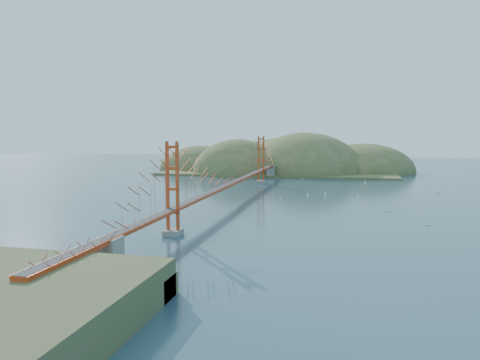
% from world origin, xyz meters
% --- Properties ---
extents(ground, '(320.00, 320.00, 0.00)m').
position_xyz_m(ground, '(0.00, 0.00, 0.00)').
color(ground, '#2C4659').
rests_on(ground, ground).
extents(bridge, '(2.20, 94.40, 12.00)m').
position_xyz_m(bridge, '(0.00, 0.18, 7.01)').
color(bridge, gray).
rests_on(bridge, ground).
extents(approach_viaduct, '(1.40, 12.00, 3.38)m').
position_xyz_m(approach_viaduct, '(0.00, -51.91, 2.55)').
color(approach_viaduct, red).
rests_on(approach_viaduct, ground).
extents(promontory, '(9.00, 6.00, 0.24)m').
position_xyz_m(promontory, '(0.00, -48.50, 0.12)').
color(promontory, '#59544C').
rests_on(promontory, ground).
extents(fort, '(3.70, 2.30, 1.75)m').
position_xyz_m(fort, '(0.40, -47.80, 0.67)').
color(fort, maroon).
rests_on(fort, ground).
extents(far_headlands, '(84.00, 58.00, 25.00)m').
position_xyz_m(far_headlands, '(2.21, 68.52, 0.00)').
color(far_headlands, olive).
rests_on(far_headlands, ground).
extents(sailboat_10, '(0.44, 0.50, 0.56)m').
position_xyz_m(sailboat_10, '(6.00, -35.69, 0.13)').
color(sailboat_10, white).
rests_on(sailboat_10, ground).
extents(sailboat_17, '(0.57, 0.51, 0.65)m').
position_xyz_m(sailboat_17, '(48.82, 36.69, 0.15)').
color(sailboat_17, white).
rests_on(sailboat_17, ground).
extents(sailboat_9, '(0.70, 0.70, 0.73)m').
position_xyz_m(sailboat_9, '(39.56, 20.71, 0.16)').
color(sailboat_9, white).
rests_on(sailboat_9, ground).
extents(sailboat_4, '(0.56, 0.56, 0.60)m').
position_xyz_m(sailboat_4, '(38.60, 23.89, 0.14)').
color(sailboat_4, white).
rests_on(sailboat_4, ground).
extents(sailboat_15, '(0.53, 0.59, 0.67)m').
position_xyz_m(sailboat_15, '(25.33, 36.50, 0.15)').
color(sailboat_15, white).
rests_on(sailboat_15, ground).
extents(sailboat_3, '(0.56, 0.49, 0.64)m').
position_xyz_m(sailboat_3, '(8.64, 4.17, 0.14)').
color(sailboat_3, white).
rests_on(sailboat_3, ground).
extents(sailboat_0, '(0.41, 0.49, 0.57)m').
position_xyz_m(sailboat_0, '(24.18, -1.69, 0.14)').
color(sailboat_0, white).
rests_on(sailboat_0, ground).
extents(sailboat_6, '(0.64, 0.64, 0.67)m').
position_xyz_m(sailboat_6, '(31.93, -16.21, 0.15)').
color(sailboat_6, white).
rests_on(sailboat_6, ground).
extents(sailboat_2, '(0.66, 0.65, 0.74)m').
position_xyz_m(sailboat_2, '(27.55, -6.22, 0.16)').
color(sailboat_2, white).
rests_on(sailboat_2, ground).
extents(sailboat_1, '(0.71, 0.71, 0.75)m').
position_xyz_m(sailboat_1, '(23.07, 8.04, 0.16)').
color(sailboat_1, white).
rests_on(sailboat_1, ground).
extents(sailboat_14, '(0.68, 0.68, 0.74)m').
position_xyz_m(sailboat_14, '(16.77, 10.86, 0.16)').
color(sailboat_14, white).
rests_on(sailboat_14, ground).
extents(sailboat_12, '(0.53, 0.45, 0.61)m').
position_xyz_m(sailboat_12, '(9.16, 42.00, 0.14)').
color(sailboat_12, white).
rests_on(sailboat_12, ground).
extents(sailboat_16, '(0.69, 0.69, 0.72)m').
position_xyz_m(sailboat_16, '(13.27, 10.47, 0.16)').
color(sailboat_16, white).
rests_on(sailboat_16, ground).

